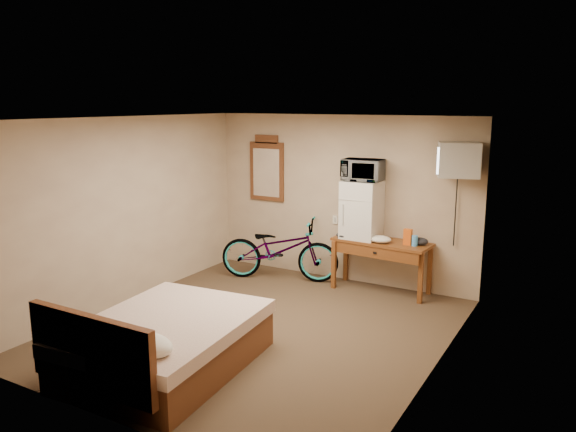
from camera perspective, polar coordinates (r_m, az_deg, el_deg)
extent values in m
plane|color=#453522|center=(6.90, -2.90, -11.40)|extent=(4.60, 4.60, 0.00)
plane|color=silver|center=(6.35, -3.13, 9.85)|extent=(4.60, 4.60, 0.00)
cube|color=#C6AE8C|center=(8.50, 5.39, 1.77)|extent=(4.20, 0.04, 2.50)
cube|color=#C6AE8C|center=(4.81, -18.06, -6.42)|extent=(4.20, 0.04, 2.50)
cube|color=#C6AE8C|center=(7.83, -16.07, 0.52)|extent=(0.04, 4.60, 2.50)
cube|color=#C6AE8C|center=(5.69, 15.12, -3.49)|extent=(0.04, 4.60, 2.50)
cube|color=silver|center=(8.58, 4.83, -0.37)|extent=(0.08, 0.01, 0.13)
cube|color=brown|center=(8.09, 9.51, -2.61)|extent=(1.43, 0.64, 0.04)
cube|color=brown|center=(8.23, 4.67, -4.95)|extent=(0.06, 0.06, 0.71)
cube|color=brown|center=(7.80, 13.32, -6.17)|extent=(0.06, 0.06, 0.71)
cube|color=brown|center=(8.61, 5.90, -4.23)|extent=(0.06, 0.06, 0.71)
cube|color=brown|center=(8.20, 14.20, -5.33)|extent=(0.06, 0.06, 0.71)
cube|color=brown|center=(7.90, 8.89, -3.69)|extent=(1.27, 0.14, 0.16)
cube|color=black|center=(7.88, 8.84, -3.72)|extent=(0.05, 0.02, 0.03)
cube|color=silver|center=(8.12, 7.50, 0.66)|extent=(0.51, 0.49, 0.83)
cube|color=#ABACA6|center=(7.87, 6.85, 1.55)|extent=(0.51, 0.01, 0.00)
cylinder|color=#ABACA6|center=(7.98, 5.60, 0.14)|extent=(0.02, 0.02, 0.30)
imported|color=silver|center=(8.04, 7.61, 4.65)|extent=(0.59, 0.42, 0.31)
cube|color=#D75513|center=(7.89, 12.08, -2.09)|extent=(0.12, 0.07, 0.22)
cylinder|color=#47A0F1|center=(7.86, 12.76, -2.47)|extent=(0.08, 0.08, 0.14)
ellipsoid|color=white|center=(7.95, 9.35, -2.34)|extent=(0.32, 0.24, 0.10)
ellipsoid|color=black|center=(8.14, 5.70, -1.96)|extent=(0.23, 0.17, 0.09)
ellipsoid|color=black|center=(7.94, 13.27, -2.50)|extent=(0.23, 0.18, 0.10)
cube|color=black|center=(7.85, 17.33, 4.89)|extent=(0.14, 0.02, 0.14)
cylinder|color=black|center=(7.81, 17.25, 4.86)|extent=(0.05, 0.30, 0.05)
cube|color=#ABACA6|center=(7.58, 16.93, 5.50)|extent=(0.62, 0.57, 0.45)
cube|color=white|center=(7.37, 16.55, 5.36)|extent=(0.41, 0.15, 0.34)
cube|color=black|center=(7.79, 17.30, 5.63)|extent=(0.31, 0.11, 0.28)
cube|color=brown|center=(9.03, -2.16, 4.55)|extent=(0.62, 0.04, 0.94)
cube|color=brown|center=(8.99, -2.19, 7.81)|extent=(0.41, 0.04, 0.13)
cube|color=white|center=(9.02, -2.23, 4.42)|extent=(0.49, 0.01, 0.77)
imported|color=black|center=(8.57, -0.88, -3.39)|extent=(1.93, 1.17, 0.96)
cube|color=brown|center=(6.03, -12.16, -13.06)|extent=(1.63, 2.07, 0.40)
cube|color=beige|center=(5.94, -12.26, -10.87)|extent=(1.67, 2.11, 0.14)
cube|color=brown|center=(5.29, -19.43, -12.98)|extent=(1.46, 0.08, 0.70)
ellipsoid|color=white|center=(5.70, -19.36, -10.83)|extent=(0.57, 0.35, 0.20)
ellipsoid|color=white|center=(5.24, -14.33, -12.56)|extent=(0.57, 0.35, 0.20)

